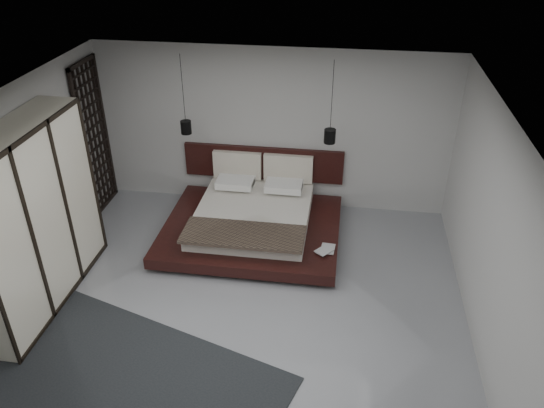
% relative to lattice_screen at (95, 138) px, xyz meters
% --- Properties ---
extents(floor, '(6.00, 6.00, 0.00)m').
position_rel_lattice_screen_xyz_m(floor, '(2.95, -2.45, -1.30)').
color(floor, gray).
rests_on(floor, ground).
extents(ceiling, '(6.00, 6.00, 0.00)m').
position_rel_lattice_screen_xyz_m(ceiling, '(2.95, -2.45, 1.50)').
color(ceiling, white).
rests_on(ceiling, wall_back).
extents(wall_back, '(6.00, 0.00, 6.00)m').
position_rel_lattice_screen_xyz_m(wall_back, '(2.95, 0.55, 0.10)').
color(wall_back, '#B1B1AF').
rests_on(wall_back, floor).
extents(wall_left, '(0.00, 6.00, 6.00)m').
position_rel_lattice_screen_xyz_m(wall_left, '(-0.05, -2.45, 0.10)').
color(wall_left, '#B1B1AF').
rests_on(wall_left, floor).
extents(wall_right, '(0.00, 6.00, 6.00)m').
position_rel_lattice_screen_xyz_m(wall_right, '(5.95, -2.45, 0.10)').
color(wall_right, '#B1B1AF').
rests_on(wall_right, floor).
extents(lattice_screen, '(0.05, 0.90, 2.60)m').
position_rel_lattice_screen_xyz_m(lattice_screen, '(0.00, 0.00, 0.00)').
color(lattice_screen, black).
rests_on(lattice_screen, floor).
extents(bed, '(2.79, 2.40, 1.08)m').
position_rel_lattice_screen_xyz_m(bed, '(2.80, -0.54, -1.01)').
color(bed, black).
rests_on(bed, floor).
extents(book_lower, '(0.23, 0.29, 0.03)m').
position_rel_lattice_screen_xyz_m(book_lower, '(3.94, -1.20, -1.03)').
color(book_lower, '#99724C').
rests_on(book_lower, bed).
extents(book_upper, '(0.31, 0.32, 0.02)m').
position_rel_lattice_screen_xyz_m(book_upper, '(3.92, -1.23, -1.00)').
color(book_upper, '#99724C').
rests_on(book_upper, book_lower).
extents(pendant_left, '(0.17, 0.17, 1.28)m').
position_rel_lattice_screen_xyz_m(pendant_left, '(1.65, -0.10, 0.33)').
color(pendant_left, black).
rests_on(pendant_left, ceiling).
extents(pendant_right, '(0.18, 0.18, 1.29)m').
position_rel_lattice_screen_xyz_m(pendant_right, '(3.94, -0.10, 0.32)').
color(pendant_right, black).
rests_on(pendant_right, ceiling).
extents(wardrobe, '(0.59, 2.52, 2.47)m').
position_rel_lattice_screen_xyz_m(wardrobe, '(0.25, -2.51, -0.07)').
color(wardrobe, silver).
rests_on(wardrobe, floor).
extents(rug, '(4.33, 3.65, 0.02)m').
position_rel_lattice_screen_xyz_m(rug, '(1.75, -4.15, -1.29)').
color(rug, black).
rests_on(rug, floor).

